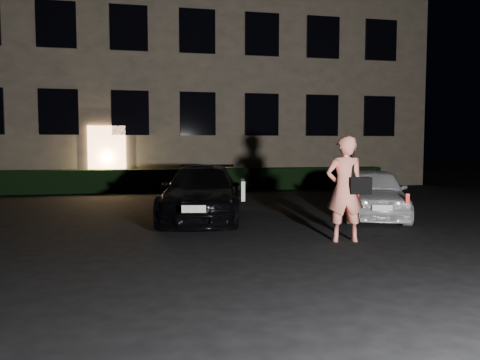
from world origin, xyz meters
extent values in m
plane|color=black|center=(0.00, 0.00, 0.00)|extent=(80.00, 80.00, 0.00)
cube|color=brown|center=(0.00, 15.00, 6.00)|extent=(20.00, 8.00, 12.00)
cube|color=#FFB773|center=(-3.50, 10.94, 1.25)|extent=(1.40, 0.10, 2.50)
cube|color=black|center=(-5.20, 10.94, 3.00)|extent=(1.40, 0.10, 1.70)
cube|color=black|center=(-2.60, 10.94, 3.00)|extent=(1.40, 0.10, 1.70)
cube|color=black|center=(0.00, 10.94, 3.00)|extent=(1.40, 0.10, 1.70)
cube|color=black|center=(2.60, 10.94, 3.00)|extent=(1.40, 0.10, 1.70)
cube|color=black|center=(5.20, 10.94, 3.00)|extent=(1.40, 0.10, 1.70)
cube|color=black|center=(7.80, 10.94, 3.00)|extent=(1.40, 0.10, 1.70)
cube|color=black|center=(-5.20, 10.94, 6.20)|extent=(1.40, 0.10, 1.70)
cube|color=black|center=(-2.60, 10.94, 6.20)|extent=(1.40, 0.10, 1.70)
cube|color=black|center=(0.00, 10.94, 6.20)|extent=(1.40, 0.10, 1.70)
cube|color=black|center=(2.60, 10.94, 6.20)|extent=(1.40, 0.10, 1.70)
cube|color=black|center=(5.20, 10.94, 6.20)|extent=(1.40, 0.10, 1.70)
cube|color=black|center=(7.80, 10.94, 6.20)|extent=(1.40, 0.10, 1.70)
cube|color=black|center=(0.00, 10.50, 0.42)|extent=(15.00, 0.70, 0.85)
imported|color=black|center=(-0.77, 3.41, 0.63)|extent=(2.58, 4.62, 1.27)
cube|color=white|center=(0.01, 2.43, 0.78)|extent=(0.25, 0.90, 0.42)
cube|color=silver|center=(-1.20, 1.19, 0.55)|extent=(0.46, 0.13, 0.14)
imported|color=silver|center=(3.36, 2.85, 0.61)|extent=(2.64, 3.83, 1.21)
cube|color=red|center=(2.27, 1.46, 0.66)|extent=(0.08, 0.07, 0.20)
cube|color=red|center=(3.21, 1.09, 0.66)|extent=(0.08, 0.07, 0.20)
cube|color=silver|center=(2.72, 1.23, 0.46)|extent=(0.39, 0.18, 0.12)
imported|color=#FD8971|center=(1.46, 0.30, 0.96)|extent=(0.75, 0.53, 1.93)
cube|color=black|center=(1.68, 0.15, 1.04)|extent=(0.41, 0.21, 0.31)
cube|color=black|center=(1.56, 0.21, 1.47)|extent=(0.05, 0.07, 0.60)
camera|label=1|loc=(-2.12, -7.61, 1.76)|focal=35.00mm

